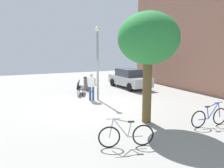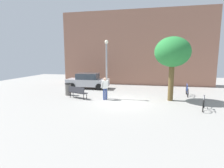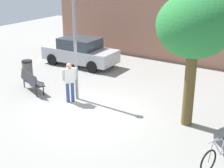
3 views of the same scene
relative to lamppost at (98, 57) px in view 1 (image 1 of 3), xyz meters
The scene contains 10 objects.
ground_plane 3.11m from the lamppost, 27.20° to the right, with size 36.00×36.00×0.00m, color gray.
building_facade 8.53m from the lamppost, 79.71° to the left, with size 17.09×2.00×8.37m, color #9E6B56.
lamppost is the anchor object (origin of this frame).
person_by_lamppost 1.70m from the lamppost, 95.19° to the right, with size 0.55×0.60×1.67m.
park_bench 3.06m from the lamppost, 168.13° to the right, with size 1.66×1.03×0.92m.
plaza_tree 4.82m from the lamppost, ahead, with size 2.51×2.51×4.60m.
bicycle_silver 7.03m from the lamppost, 14.27° to the right, with size 0.58×1.74×0.97m.
bicycle_blue 7.06m from the lamppost, 20.39° to the left, with size 0.22×1.81×0.97m.
parked_car_silver 5.24m from the lamppost, 126.56° to the left, with size 4.26×1.94×1.55m.
trash_bin 4.05m from the lamppost, behind, with size 0.51×0.51×1.02m.
Camera 1 is at (10.66, -4.11, 3.08)m, focal length 34.73 mm.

